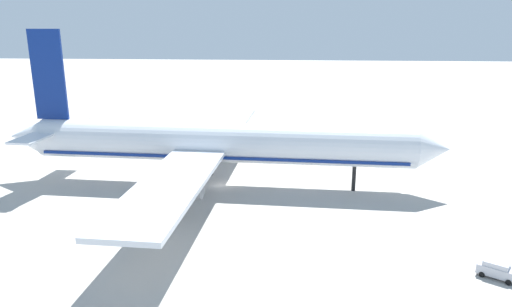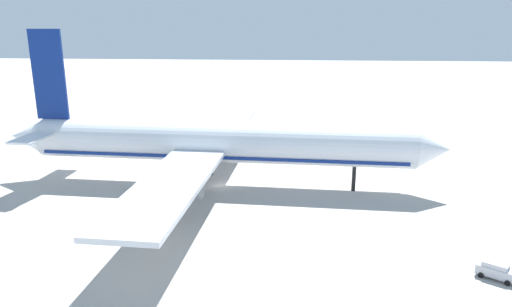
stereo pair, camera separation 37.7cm
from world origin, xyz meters
name	(u,v)px [view 1 (the left image)]	position (x,y,z in m)	size (l,w,h in m)	color
ground_plane	(223,185)	(0.00, 0.00, 0.00)	(600.00, 600.00, 0.00)	#ADA8A0
airliner	(215,143)	(-1.28, 0.08, 7.82)	(79.29, 75.92, 27.39)	silver
service_van	(497,269)	(36.20, -29.13, 1.03)	(4.53, 3.86, 1.97)	silver
baggage_cart_0	(39,147)	(-47.06, 22.41, 0.26)	(2.63, 2.65, 0.40)	gray
traffic_cone_0	(343,140)	(25.00, 34.77, 0.28)	(0.36, 0.36, 0.55)	orange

